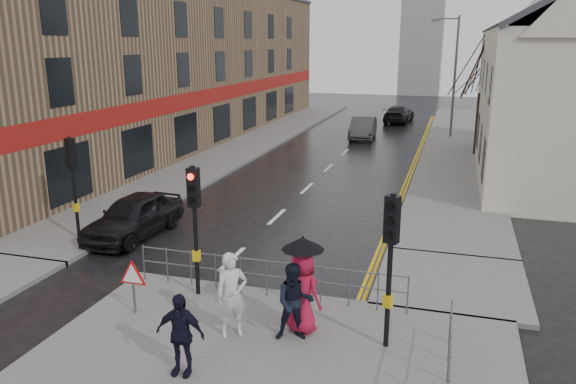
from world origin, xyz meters
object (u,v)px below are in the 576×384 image
Objects in this scene: pedestrian_a at (232,295)px; car_mid at (363,128)px; pedestrian_with_umbrella at (302,282)px; pedestrian_b at (295,302)px; pedestrian_d at (180,334)px; car_parked at (134,216)px.

pedestrian_a is 0.43× the size of car_mid.
pedestrian_b is at bearing -98.53° from pedestrian_with_umbrella.
pedestrian_b is 2.60m from pedestrian_d.
pedestrian_a is 0.86× the size of pedestrian_with_umbrella.
pedestrian_b is 0.50m from pedestrian_with_umbrella.
pedestrian_a reaches higher than car_mid.
car_parked is at bearing 125.87° from pedestrian_b.
pedestrian_d is (-1.77, -1.91, -0.03)m from pedestrian_b.
pedestrian_with_umbrella is at bearing -29.93° from car_parked.
pedestrian_with_umbrella reaches higher than car_mid.
pedestrian_d is 9.03m from car_parked.
car_parked is at bearing -104.17° from car_mid.
pedestrian_with_umbrella is at bearing -87.04° from car_mid.
pedestrian_d reaches higher than car_mid.
pedestrian_a is 1.74m from pedestrian_d.
car_mid is at bearing 60.04° from pedestrian_a.
pedestrian_with_umbrella reaches higher than car_parked.
car_parked is at bearing 146.21° from pedestrian_with_umbrella.
pedestrian_a reaches higher than pedestrian_b.
car_mid is at bearing 96.50° from pedestrian_with_umbrella.
pedestrian_a is at bearing 171.25° from pedestrian_b.
pedestrian_b is 0.79× the size of pedestrian_with_umbrella.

